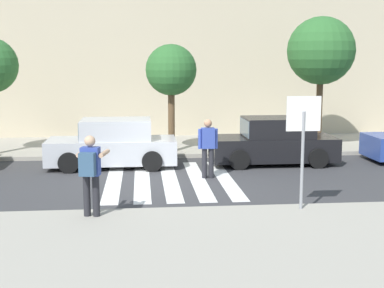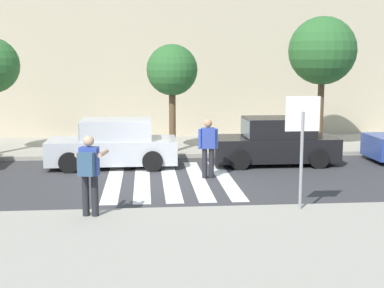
{
  "view_description": "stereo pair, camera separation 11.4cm",
  "coord_description": "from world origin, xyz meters",
  "views": [
    {
      "loc": [
        -0.81,
        -14.83,
        3.4
      ],
      "look_at": [
        0.6,
        -0.2,
        1.1
      ],
      "focal_mm": 50.0,
      "sensor_mm": 36.0,
      "label": 1
    },
    {
      "loc": [
        -0.7,
        -14.84,
        3.4
      ],
      "look_at": [
        0.6,
        -0.2,
        1.1
      ],
      "focal_mm": 50.0,
      "sensor_mm": 36.0,
      "label": 2
    }
  ],
  "objects": [
    {
      "name": "street_tree_center",
      "position": [
        0.28,
        4.21,
        3.03
      ],
      "size": [
        1.81,
        1.81,
        3.84
      ],
      "color": "brown",
      "rests_on": "sidewalk_far"
    },
    {
      "name": "stop_sign",
      "position": [
        2.71,
        -3.58,
        1.96
      ],
      "size": [
        0.76,
        0.08,
        2.5
      ],
      "color": "gray",
      "rests_on": "sidewalk_near"
    },
    {
      "name": "sidewalk_far",
      "position": [
        0.0,
        6.0,
        0.07
      ],
      "size": [
        60.0,
        4.8,
        0.14
      ],
      "primitive_type": "cube",
      "color": "#9E998C",
      "rests_on": "ground"
    },
    {
      "name": "crosswalk_stripe_0",
      "position": [
        -1.6,
        0.2,
        0.0
      ],
      "size": [
        0.44,
        5.2,
        0.01
      ],
      "primitive_type": "cube",
      "color": "silver",
      "rests_on": "ground"
    },
    {
      "name": "parked_car_black",
      "position": [
        3.57,
        2.3,
        0.73
      ],
      "size": [
        4.1,
        1.92,
        1.55
      ],
      "color": "black",
      "rests_on": "ground"
    },
    {
      "name": "street_tree_east",
      "position": [
        5.85,
        4.61,
        3.74
      ],
      "size": [
        2.5,
        2.5,
        4.87
      ],
      "color": "brown",
      "rests_on": "sidewalk_far"
    },
    {
      "name": "pedestrian_crossing",
      "position": [
        1.12,
        0.35,
        0.97
      ],
      "size": [
        0.58,
        0.27,
        1.72
      ],
      "color": "#232328",
      "rests_on": "ground"
    },
    {
      "name": "building_facade_far",
      "position": [
        0.0,
        10.4,
        3.62
      ],
      "size": [
        56.0,
        4.0,
        7.23
      ],
      "primitive_type": "cube",
      "color": "beige",
      "rests_on": "ground"
    },
    {
      "name": "sidewalk_near",
      "position": [
        0.0,
        -6.2,
        0.07
      ],
      "size": [
        60.0,
        6.0,
        0.14
      ],
      "primitive_type": "cube",
      "color": "#9E998C",
      "rests_on": "ground"
    },
    {
      "name": "crosswalk_stripe_1",
      "position": [
        -0.8,
        0.2,
        0.0
      ],
      "size": [
        0.44,
        5.2,
        0.01
      ],
      "primitive_type": "cube",
      "color": "silver",
      "rests_on": "ground"
    },
    {
      "name": "crosswalk_stripe_3",
      "position": [
        0.8,
        0.2,
        0.0
      ],
      "size": [
        0.44,
        5.2,
        0.01
      ],
      "primitive_type": "cube",
      "color": "silver",
      "rests_on": "ground"
    },
    {
      "name": "crosswalk_stripe_4",
      "position": [
        1.6,
        0.2,
        0.0
      ],
      "size": [
        0.44,
        5.2,
        0.01
      ],
      "primitive_type": "cube",
      "color": "silver",
      "rests_on": "ground"
    },
    {
      "name": "parked_car_silver",
      "position": [
        -1.71,
        2.3,
        0.73
      ],
      "size": [
        4.1,
        1.92,
        1.55
      ],
      "color": "#B7BABF",
      "rests_on": "ground"
    },
    {
      "name": "photographer_with_backpack",
      "position": [
        -1.88,
        -3.74,
        1.17
      ],
      "size": [
        0.68,
        0.91,
        1.72
      ],
      "color": "#232328",
      "rests_on": "sidewalk_near"
    },
    {
      "name": "crosswalk_stripe_2",
      "position": [
        0.0,
        0.2,
        0.0
      ],
      "size": [
        0.44,
        5.2,
        0.01
      ],
      "primitive_type": "cube",
      "color": "silver",
      "rests_on": "ground"
    },
    {
      "name": "ground_plane",
      "position": [
        0.0,
        0.0,
        0.0
      ],
      "size": [
        120.0,
        120.0,
        0.0
      ],
      "primitive_type": "plane",
      "color": "#38383A"
    }
  ]
}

